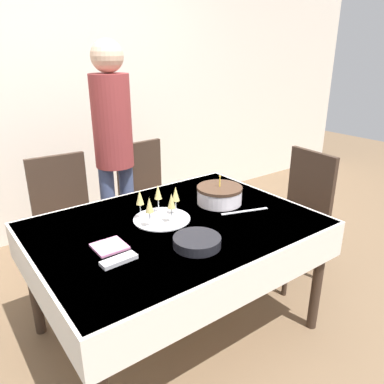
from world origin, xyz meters
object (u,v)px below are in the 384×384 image
Objects in this scene: dining_chair_right_end at (298,210)px; plate_stack_main at (197,242)px; person_standing at (113,138)px; dining_chair_far_right at (148,197)px; birthday_cake at (219,195)px; champagne_tray at (160,207)px; dining_chair_far_left at (66,218)px.

plate_stack_main is (-1.15, -0.28, 0.23)m from dining_chair_right_end.
plate_stack_main is at bearing -97.17° from person_standing.
dining_chair_far_right is 3.39× the size of birthday_cake.
plate_stack_main is (-0.45, -0.36, -0.03)m from birthday_cake.
person_standing reaches higher than birthday_cake.
champagne_tray is at bearing 178.68° from birthday_cake.
champagne_tray is (-0.38, -0.80, 0.29)m from dining_chair_far_right.
birthday_cake is at bearing -1.32° from champagne_tray.
dining_chair_far_left and dining_chair_far_right have the same top height.
birthday_cake is at bearing -48.50° from dining_chair_far_left.
birthday_cake reaches higher than plate_stack_main.
plate_stack_main is at bearing -166.50° from dining_chair_right_end.
person_standing is (0.15, 1.20, 0.28)m from plate_stack_main.
dining_chair_far_left is 1.00× the size of dining_chair_far_right.
person_standing is at bearing 81.02° from champagne_tray.
birthday_cake is 0.87× the size of champagne_tray.
dining_chair_right_end is at bearing -4.46° from champagne_tray.
birthday_cake is (0.05, -0.81, 0.26)m from dining_chair_far_right.
birthday_cake is at bearing 173.65° from dining_chair_right_end.
dining_chair_right_end is 0.76m from birthday_cake.
birthday_cake is 0.93m from person_standing.
person_standing is (-1.00, 0.93, 0.51)m from dining_chair_right_end.
dining_chair_right_end is (0.75, -0.89, 0.00)m from dining_chair_far_right.
dining_chair_far_left is at bearing -174.81° from person_standing.
champagne_tray is 0.19× the size of person_standing.
plate_stack_main is at bearing -92.98° from champagne_tray.
person_standing is at bearing 5.19° from dining_chair_far_left.
dining_chair_far_right and dining_chair_right_end have the same top height.
champagne_tray is at bearing -115.41° from dining_chair_far_right.
dining_chair_far_left is 3.39× the size of birthday_cake.
person_standing reaches higher than dining_chair_right_end.
dining_chair_right_end is at bearing -42.75° from person_standing.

